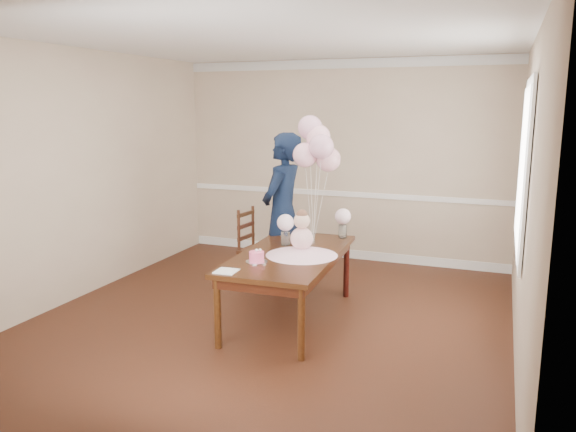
{
  "coord_description": "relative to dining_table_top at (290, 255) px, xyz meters",
  "views": [
    {
      "loc": [
        2.05,
        -4.88,
        2.09
      ],
      "look_at": [
        0.16,
        0.05,
        1.05
      ],
      "focal_mm": 35.0,
      "sensor_mm": 36.0,
      "label": 1
    }
  ],
  "objects": [
    {
      "name": "floor",
      "position": [
        -0.17,
        -0.06,
        -0.66
      ],
      "size": [
        4.5,
        5.0,
        0.0
      ],
      "primitive_type": "cube",
      "color": "black",
      "rests_on": "ground"
    },
    {
      "name": "ceiling",
      "position": [
        -0.17,
        -0.06,
        2.04
      ],
      "size": [
        4.5,
        5.0,
        0.02
      ],
      "primitive_type": "cube",
      "color": "white",
      "rests_on": "wall_back"
    },
    {
      "name": "wall_back",
      "position": [
        -0.17,
        2.44,
        0.69
      ],
      "size": [
        4.5,
        0.02,
        2.7
      ],
      "primitive_type": "cube",
      "color": "tan",
      "rests_on": "floor"
    },
    {
      "name": "wall_front",
      "position": [
        -0.17,
        -2.56,
        0.69
      ],
      "size": [
        4.5,
        0.02,
        2.7
      ],
      "primitive_type": "cube",
      "color": "tan",
      "rests_on": "floor"
    },
    {
      "name": "wall_left",
      "position": [
        -2.42,
        -0.06,
        0.69
      ],
      "size": [
        0.02,
        5.0,
        2.7
      ],
      "primitive_type": "cube",
      "color": "tan",
      "rests_on": "floor"
    },
    {
      "name": "wall_right",
      "position": [
        2.08,
        -0.06,
        0.69
      ],
      "size": [
        0.02,
        5.0,
        2.7
      ],
      "primitive_type": "cube",
      "color": "tan",
      "rests_on": "floor"
    },
    {
      "name": "chair_rail_trim",
      "position": [
        -0.17,
        2.43,
        0.24
      ],
      "size": [
        4.5,
        0.02,
        0.07
      ],
      "primitive_type": "cube",
      "color": "white",
      "rests_on": "wall_back"
    },
    {
      "name": "crown_molding",
      "position": [
        -0.17,
        2.43,
        1.97
      ],
      "size": [
        4.5,
        0.02,
        0.12
      ],
      "primitive_type": "cube",
      "color": "silver",
      "rests_on": "wall_back"
    },
    {
      "name": "baseboard_trim",
      "position": [
        -0.17,
        2.43,
        -0.6
      ],
      "size": [
        4.5,
        0.02,
        0.12
      ],
      "primitive_type": "cube",
      "color": "white",
      "rests_on": "floor"
    },
    {
      "name": "window_frame",
      "position": [
        2.06,
        0.44,
        0.89
      ],
      "size": [
        0.02,
        1.66,
        1.56
      ],
      "primitive_type": "cube",
      "color": "white",
      "rests_on": "wall_right"
    },
    {
      "name": "window_blinds",
      "position": [
        2.04,
        0.44,
        0.89
      ],
      "size": [
        0.01,
        1.5,
        1.4
      ],
      "primitive_type": "cube",
      "color": "white",
      "rests_on": "wall_right"
    },
    {
      "name": "dining_table_top",
      "position": [
        0.0,
        0.0,
        0.0
      ],
      "size": [
        0.98,
        1.86,
        0.05
      ],
      "primitive_type": "cube",
      "rotation": [
        0.0,
        0.0,
        0.04
      ],
      "color": "black",
      "rests_on": "table_leg_fl"
    },
    {
      "name": "table_apron",
      "position": [
        0.0,
        0.0,
        -0.07
      ],
      "size": [
        0.89,
        1.76,
        0.09
      ],
      "primitive_type": "cube",
      "rotation": [
        0.0,
        0.0,
        0.04
      ],
      "color": "black",
      "rests_on": "table_leg_fl"
    },
    {
      "name": "table_leg_fl",
      "position": [
        -0.35,
        -0.85,
        -0.34
      ],
      "size": [
        0.07,
        0.07,
        0.64
      ],
      "primitive_type": "cylinder",
      "rotation": [
        0.0,
        0.0,
        0.04
      ],
      "color": "black",
      "rests_on": "floor"
    },
    {
      "name": "table_leg_fr",
      "position": [
        0.42,
        -0.82,
        -0.34
      ],
      "size": [
        0.07,
        0.07,
        0.64
      ],
      "primitive_type": "cylinder",
      "rotation": [
        0.0,
        0.0,
        0.04
      ],
      "color": "black",
      "rests_on": "floor"
    },
    {
      "name": "table_leg_bl",
      "position": [
        -0.42,
        0.82,
        -0.34
      ],
      "size": [
        0.07,
        0.07,
        0.64
      ],
      "primitive_type": "cylinder",
      "rotation": [
        0.0,
        0.0,
        0.04
      ],
      "color": "black",
      "rests_on": "floor"
    },
    {
      "name": "table_leg_br",
      "position": [
        0.35,
        0.85,
        -0.34
      ],
      "size": [
        0.07,
        0.07,
        0.64
      ],
      "primitive_type": "cylinder",
      "rotation": [
        0.0,
        0.0,
        0.04
      ],
      "color": "black",
      "rests_on": "floor"
    },
    {
      "name": "baby_skirt",
      "position": [
        0.14,
        -0.04,
        0.07
      ],
      "size": [
        0.72,
        0.72,
        0.09
      ],
      "primitive_type": "cone",
      "rotation": [
        0.0,
        0.0,
        0.04
      ],
      "color": "#F2B2C9",
      "rests_on": "dining_table_top"
    },
    {
      "name": "baby_torso",
      "position": [
        0.14,
        -0.04,
        0.19
      ],
      "size": [
        0.22,
        0.22,
        0.22
      ],
      "primitive_type": "sphere",
      "color": "pink",
      "rests_on": "baby_skirt"
    },
    {
      "name": "baby_head",
      "position": [
        0.14,
        -0.04,
        0.36
      ],
      "size": [
        0.15,
        0.15,
        0.15
      ],
      "primitive_type": "sphere",
      "color": "beige",
      "rests_on": "baby_torso"
    },
    {
      "name": "baby_hair",
      "position": [
        0.14,
        -0.04,
        0.41
      ],
      "size": [
        0.11,
        0.11,
        0.11
      ],
      "primitive_type": "sphere",
      "color": "brown",
      "rests_on": "baby_head"
    },
    {
      "name": "cake_platter",
      "position": [
        -0.16,
        -0.42,
        0.03
      ],
      "size": [
        0.21,
        0.21,
        0.01
      ],
      "primitive_type": "cylinder",
      "rotation": [
        0.0,
        0.0,
        0.04
      ],
      "color": "silver",
      "rests_on": "dining_table_top"
    },
    {
      "name": "birthday_cake",
      "position": [
        -0.16,
        -0.42,
        0.08
      ],
      "size": [
        0.14,
        0.14,
        0.09
      ],
      "primitive_type": "cylinder",
      "rotation": [
        0.0,
        0.0,
        0.04
      ],
      "color": "#FF5082",
      "rests_on": "cake_platter"
    },
    {
      "name": "cake_flower_a",
      "position": [
        -0.16,
        -0.42,
        0.13
      ],
      "size": [
        0.03,
        0.03,
        0.03
      ],
      "primitive_type": "sphere",
      "color": "white",
      "rests_on": "birthday_cake"
    },
    {
      "name": "cake_flower_b",
      "position": [
        -0.14,
        -0.4,
        0.13
      ],
      "size": [
        0.03,
        0.03,
        0.03
      ],
      "primitive_type": "sphere",
      "color": "silver",
      "rests_on": "birthday_cake"
    },
    {
      "name": "rose_vase_near",
      "position": [
        -0.15,
        0.27,
        0.1
      ],
      "size": [
        0.09,
        0.09,
        0.15
      ],
      "primitive_type": "cylinder",
      "rotation": [
        0.0,
        0.0,
        0.04
      ],
      "color": "white",
      "rests_on": "dining_table_top"
    },
    {
      "name": "roses_near",
      "position": [
        -0.15,
        0.27,
        0.26
      ],
      "size": [
        0.17,
        0.17,
        0.17
      ],
      "primitive_type": "sphere",
      "color": "#F5CEDB",
      "rests_on": "rose_vase_near"
    },
    {
      "name": "rose_vase_far",
      "position": [
        0.31,
        0.79,
        0.1
      ],
      "size": [
        0.09,
        0.09,
        0.15
      ],
      "primitive_type": "cylinder",
      "rotation": [
        0.0,
        0.0,
        0.04
      ],
      "color": "silver",
      "rests_on": "dining_table_top"
    },
    {
      "name": "roses_far",
      "position": [
        0.31,
        0.79,
        0.26
      ],
      "size": [
        0.17,
        0.17,
        0.17
      ],
      "primitive_type": "sphere",
      "color": "#FFD5E0",
      "rests_on": "rose_vase_far"
    },
    {
      "name": "napkin",
      "position": [
        -0.29,
        -0.79,
        0.03
      ],
      "size": [
        0.19,
        0.19,
        0.01
      ],
      "primitive_type": "cube",
      "rotation": [
        0.0,
        0.0,
        0.04
      ],
      "color": "white",
      "rests_on": "dining_table_top"
    },
    {
      "name": "balloon_weight",
      "position": [
        0.07,
        0.5,
        0.03
      ],
      "size": [
        0.04,
        0.04,
        0.02
      ],
      "primitive_type": "cylinder",
      "rotation": [
        0.0,
        0.0,
        0.04
      ],
      "color": "white",
      "rests_on": "dining_table_top"
    },
    {
      "name": "balloon_a",
      "position": [
        -0.02,
        0.5,
        0.93
      ],
      "size": [
        0.25,
        0.25,
        0.25
      ],
      "primitive_type": "sphere",
      "color": "#FFB4C9",
      "rests_on": "balloon_ribbon_a"
    },
    {
      "name": "balloon_b",
      "position": [
        0.16,
        0.46,
        1.02
      ],
      "size": [
        0.25,
        0.25,
        0.25
      ],
      "primitive_type": "sphere",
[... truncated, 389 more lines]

